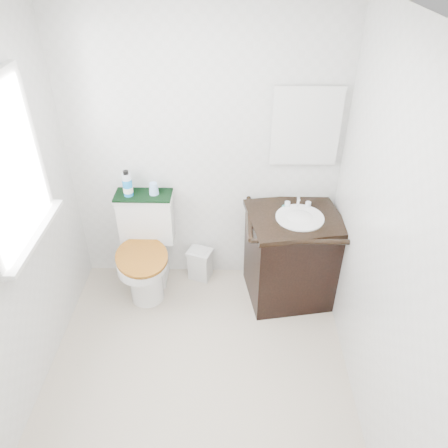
{
  "coord_description": "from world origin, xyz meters",
  "views": [
    {
      "loc": [
        0.24,
        -1.97,
        2.71
      ],
      "look_at": [
        0.18,
        0.75,
        0.84
      ],
      "focal_mm": 35.0,
      "sensor_mm": 36.0,
      "label": 1
    }
  ],
  "objects_px": {
    "trash_bin": "(200,264)",
    "mouthwash_bottle": "(127,184)",
    "toilet": "(147,253)",
    "cup": "(154,189)",
    "vanity": "(291,255)"
  },
  "relations": [
    {
      "from": "toilet",
      "to": "cup",
      "type": "relative_size",
      "value": 8.83
    },
    {
      "from": "vanity",
      "to": "cup",
      "type": "bearing_deg",
      "value": 170.33
    },
    {
      "from": "mouthwash_bottle",
      "to": "toilet",
      "type": "bearing_deg",
      "value": -43.87
    },
    {
      "from": "mouthwash_bottle",
      "to": "cup",
      "type": "bearing_deg",
      "value": 7.25
    },
    {
      "from": "trash_bin",
      "to": "toilet",
      "type": "bearing_deg",
      "value": -162.93
    },
    {
      "from": "vanity",
      "to": "cup",
      "type": "relative_size",
      "value": 9.29
    },
    {
      "from": "toilet",
      "to": "vanity",
      "type": "height_order",
      "value": "vanity"
    },
    {
      "from": "mouthwash_bottle",
      "to": "vanity",
      "type": "bearing_deg",
      "value": -7.15
    },
    {
      "from": "toilet",
      "to": "trash_bin",
      "type": "xyz_separation_m",
      "value": [
        0.44,
        0.14,
        -0.23
      ]
    },
    {
      "from": "vanity",
      "to": "trash_bin",
      "type": "distance_m",
      "value": 0.86
    },
    {
      "from": "vanity",
      "to": "trash_bin",
      "type": "bearing_deg",
      "value": 165.98
    },
    {
      "from": "trash_bin",
      "to": "mouthwash_bottle",
      "type": "relative_size",
      "value": 1.36
    },
    {
      "from": "mouthwash_bottle",
      "to": "cup",
      "type": "xyz_separation_m",
      "value": [
        0.2,
        0.03,
        -0.05
      ]
    },
    {
      "from": "vanity",
      "to": "trash_bin",
      "type": "relative_size",
      "value": 3.05
    },
    {
      "from": "toilet",
      "to": "vanity",
      "type": "bearing_deg",
      "value": -2.81
    }
  ]
}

